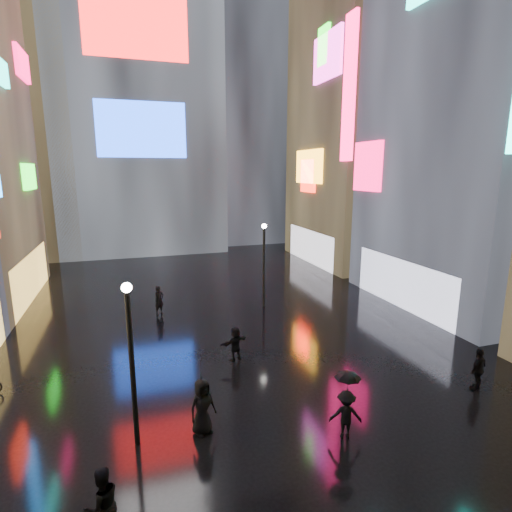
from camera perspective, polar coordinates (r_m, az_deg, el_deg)
name	(u,v)px	position (r m, az deg, el deg)	size (l,w,h in m)	color
ground	(216,310)	(24.64, -5.78, -7.68)	(140.00, 140.00, 0.00)	black
building_right_mid	(491,53)	(29.37, 30.53, 23.68)	(10.28, 13.70, 30.00)	black
building_right_far	(365,106)	(39.12, 15.26, 20.03)	(10.28, 12.00, 28.00)	black
tower_main	(134,45)	(48.40, -17.07, 26.82)	(16.00, 14.20, 42.00)	black
tower_flank_right	(240,96)	(51.34, -2.26, 21.84)	(12.00, 12.00, 34.00)	black
tower_flank_left	(19,120)	(45.89, -30.79, 16.34)	(10.00, 10.00, 26.00)	black
lamp_near	(131,356)	(12.71, -17.37, -13.47)	(0.30, 0.30, 5.20)	black
lamp_far	(264,260)	(24.39, 1.15, -0.61)	(0.30, 0.30, 5.20)	black
pedestrian_1	(102,504)	(11.25, -21.12, -30.14)	(0.86, 0.67, 1.77)	black
pedestrian_2	(346,414)	(13.81, 12.71, -21.21)	(1.03, 0.59, 1.59)	black
pedestrian_3	(478,369)	(18.10, 29.18, -13.92)	(0.98, 0.41, 1.68)	black
pedestrian_4	(202,406)	(13.74, -7.66, -20.52)	(0.91, 0.59, 1.85)	black
pedestrian_5	(235,343)	(18.22, -2.96, -12.37)	(1.43, 0.45, 1.54)	black
pedestrian_6	(159,300)	(24.21, -13.67, -6.17)	(0.63, 0.41, 1.73)	black
umbrella_1	(348,381)	(13.22, 12.95, -17.06)	(0.79, 0.79, 0.69)	black
umbrella_2	(201,366)	(13.04, -7.84, -15.30)	(1.05, 1.07, 0.96)	black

